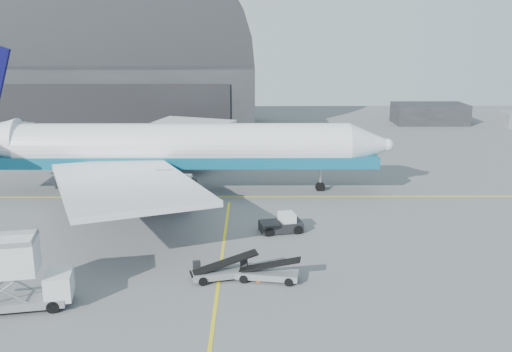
{
  "coord_description": "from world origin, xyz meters",
  "views": [
    {
      "loc": [
        2.47,
        -41.1,
        17.93
      ],
      "look_at": [
        2.86,
        11.74,
        4.5
      ],
      "focal_mm": 40.0,
      "sensor_mm": 36.0,
      "label": 1
    }
  ],
  "objects_px": {
    "pushback_tug": "(282,224)",
    "belt_loader_b": "(267,273)",
    "belt_loader_a": "(223,271)",
    "catering_truck": "(13,275)",
    "airliner": "(166,148)"
  },
  "relations": [
    {
      "from": "airliner",
      "to": "pushback_tug",
      "type": "height_order",
      "value": "airliner"
    },
    {
      "from": "belt_loader_a",
      "to": "airliner",
      "type": "bearing_deg",
      "value": 93.23
    },
    {
      "from": "airliner",
      "to": "catering_truck",
      "type": "distance_m",
      "value": 29.45
    },
    {
      "from": "belt_loader_b",
      "to": "airliner",
      "type": "bearing_deg",
      "value": 123.48
    },
    {
      "from": "catering_truck",
      "to": "pushback_tug",
      "type": "distance_m",
      "value": 23.88
    },
    {
      "from": "belt_loader_b",
      "to": "belt_loader_a",
      "type": "bearing_deg",
      "value": -175.64
    },
    {
      "from": "pushback_tug",
      "to": "belt_loader_b",
      "type": "bearing_deg",
      "value": -111.2
    },
    {
      "from": "airliner",
      "to": "belt_loader_a",
      "type": "distance_m",
      "value": 25.69
    },
    {
      "from": "catering_truck",
      "to": "belt_loader_a",
      "type": "xyz_separation_m",
      "value": [
        13.61,
        4.61,
        -1.79
      ]
    },
    {
      "from": "catering_truck",
      "to": "belt_loader_a",
      "type": "height_order",
      "value": "catering_truck"
    },
    {
      "from": "catering_truck",
      "to": "belt_loader_b",
      "type": "distance_m",
      "value": 17.48
    },
    {
      "from": "belt_loader_a",
      "to": "belt_loader_b",
      "type": "relative_size",
      "value": 1.05
    },
    {
      "from": "pushback_tug",
      "to": "belt_loader_b",
      "type": "relative_size",
      "value": 0.84
    },
    {
      "from": "pushback_tug",
      "to": "belt_loader_b",
      "type": "distance_m",
      "value": 10.77
    },
    {
      "from": "pushback_tug",
      "to": "belt_loader_a",
      "type": "height_order",
      "value": "belt_loader_a"
    }
  ]
}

